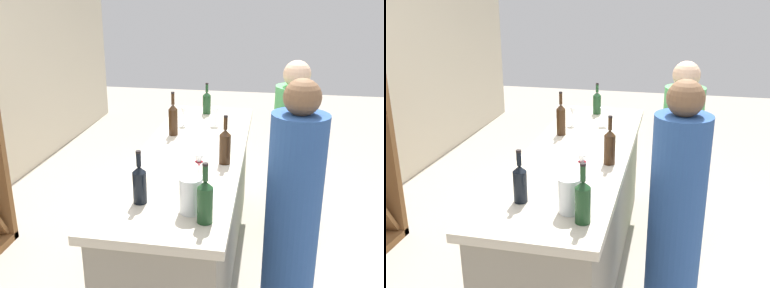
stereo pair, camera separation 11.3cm
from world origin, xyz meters
The scene contains 13 objects.
ground_plane centered at (0.00, 0.00, 0.00)m, with size 12.00×12.00×0.00m, color #9E9384.
bar_counter centered at (0.00, 0.00, 0.46)m, with size 2.42×0.72×0.92m.
wine_bottle_leftmost_olive_green centered at (-0.97, -0.24, 1.03)m, with size 0.08×0.08×0.31m.
wine_bottle_second_left_near_black centered at (-0.82, 0.13, 1.03)m, with size 0.07×0.07×0.29m.
wine_bottle_center_amber_brown centered at (-0.19, -0.25, 1.04)m, with size 0.07×0.07×0.32m.
wine_bottle_second_right_amber_brown centered at (0.32, 0.20, 1.05)m, with size 0.07×0.07×0.34m.
wine_bottle_rightmost_olive_green centered at (0.98, 0.04, 1.02)m, with size 0.07×0.07×0.28m.
wine_glass_near_left centered at (-0.43, -0.12, 1.01)m, with size 0.06×0.06×0.14m.
wine_glass_near_center centered at (0.65, -0.08, 1.02)m, with size 0.07×0.07×0.15m.
wine_glass_near_right centered at (0.61, 0.18, 1.02)m, with size 0.06×0.06×0.15m.
water_pitcher centered at (-0.88, -0.15, 1.01)m, with size 0.12×0.12×0.19m.
person_left_guest centered at (0.65, -0.71, 0.68)m, with size 0.39×0.39×1.47m.
person_center_guest centered at (-0.40, -0.69, 0.71)m, with size 0.40×0.40×1.53m.
Camera 1 is at (-2.85, -0.51, 1.99)m, focal length 41.52 mm.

